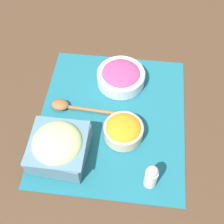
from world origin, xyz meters
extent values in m
plane|color=#422D1E|center=(0.00, 0.00, 0.00)|extent=(3.00, 3.00, 0.00)
cube|color=#195B6B|center=(0.00, 0.00, 0.00)|extent=(0.51, 0.44, 0.00)
cylinder|color=#C6B28E|center=(-0.06, -0.04, 0.03)|extent=(0.11, 0.11, 0.04)
torus|color=#C6B28E|center=(-0.06, -0.04, 0.05)|extent=(0.11, 0.11, 0.01)
ellipsoid|color=orange|center=(-0.06, -0.04, 0.05)|extent=(0.10, 0.10, 0.03)
cylinder|color=silver|center=(0.14, -0.01, 0.03)|extent=(0.15, 0.15, 0.04)
torus|color=silver|center=(0.14, -0.01, 0.05)|extent=(0.15, 0.15, 0.01)
ellipsoid|color=#93386B|center=(0.14, -0.01, 0.05)|extent=(0.12, 0.12, 0.03)
cube|color=slate|center=(-0.14, 0.13, 0.04)|extent=(0.16, 0.16, 0.06)
cube|color=slate|center=(-0.14, 0.13, 0.07)|extent=(0.15, 0.15, 0.00)
ellipsoid|color=#A8CC7F|center=(-0.14, 0.13, 0.07)|extent=(0.14, 0.14, 0.06)
cylinder|color=brown|center=(0.02, 0.06, 0.01)|extent=(0.02, 0.17, 0.01)
ellipsoid|color=brown|center=(0.02, 0.16, 0.02)|extent=(0.04, 0.06, 0.02)
cylinder|color=silver|center=(-0.20, -0.12, 0.04)|extent=(0.03, 0.03, 0.07)
sphere|color=#B2B2B7|center=(-0.20, -0.12, 0.08)|extent=(0.03, 0.03, 0.03)
camera|label=1|loc=(-0.52, -0.06, 0.79)|focal=50.00mm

